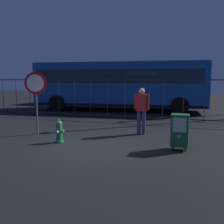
% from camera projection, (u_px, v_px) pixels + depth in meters
% --- Properties ---
extents(ground_plane, '(60.00, 60.00, 0.00)m').
position_uv_depth(ground_plane, '(90.00, 147.00, 7.54)').
color(ground_plane, black).
extents(fire_hydrant, '(0.33, 0.32, 0.75)m').
position_uv_depth(fire_hydrant, '(59.00, 131.00, 7.99)').
color(fire_hydrant, '#1E7238').
rests_on(fire_hydrant, ground_plane).
extents(newspaper_box_primary, '(0.48, 0.42, 1.02)m').
position_uv_depth(newspaper_box_primary, '(180.00, 130.00, 7.11)').
color(newspaper_box_primary, black).
rests_on(newspaper_box_primary, ground_plane).
extents(stop_sign, '(0.71, 0.31, 2.23)m').
position_uv_depth(stop_sign, '(36.00, 90.00, 8.97)').
color(stop_sign, '#4C4F54').
rests_on(stop_sign, ground_plane).
extents(pedestrian, '(0.55, 0.22, 1.67)m').
position_uv_depth(pedestrian, '(141.00, 108.00, 9.12)').
color(pedestrian, '#382D51').
rests_on(pedestrian, ground_plane).
extents(fence_barrier, '(18.03, 0.04, 2.00)m').
position_uv_depth(fence_barrier, '(134.00, 99.00, 12.69)').
color(fence_barrier, '#2D2D33').
rests_on(fence_barrier, ground_plane).
extents(bus_near, '(10.70, 3.60, 3.00)m').
position_uv_depth(bus_near, '(119.00, 84.00, 15.95)').
color(bus_near, '#19519E').
rests_on(bus_near, ground_plane).
extents(bus_far, '(10.71, 3.69, 3.00)m').
position_uv_depth(bus_far, '(126.00, 83.00, 19.65)').
color(bus_far, '#4C5156').
rests_on(bus_far, ground_plane).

